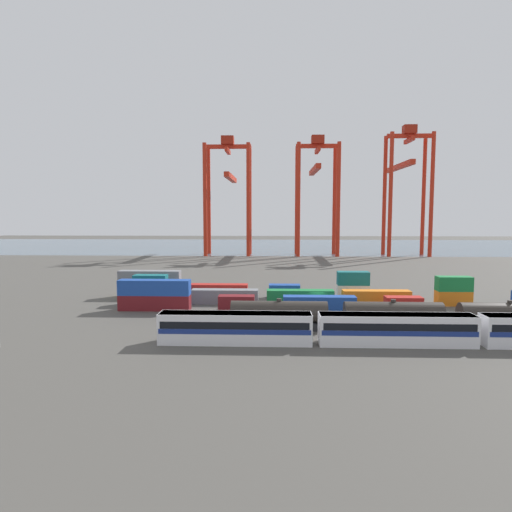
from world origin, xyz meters
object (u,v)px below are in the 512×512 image
Objects in this scene: shipping_container_9 at (376,297)px; freight_tank_row at (393,316)px; shipping_container_16 at (217,291)px; gantry_crane_west at (229,185)px; shipping_container_14 at (150,290)px; gantry_crane_central at (317,184)px; passenger_train at (396,328)px; shipping_container_5 at (151,296)px; shipping_container_17 at (284,291)px; gantry_crane_east at (406,179)px.

freight_tank_row is at bearing -95.64° from shipping_container_9.
gantry_crane_west reaches higher than shipping_container_16.
gantry_crane_central is (41.37, 92.35, 26.90)m from shipping_container_14.
passenger_train is 9.87× the size of shipping_container_5.
shipping_container_14 is 104.71m from gantry_crane_central.
shipping_container_9 and shipping_container_17 have the same top height.
shipping_container_9 is at bearing -7.99° from shipping_container_14.
gantry_crane_central is (14.84, 92.35, 26.90)m from shipping_container_17.
freight_tank_row is at bearing -73.45° from gantry_crane_west.
gantry_crane_central is at bearing 68.10° from shipping_container_5.
freight_tank_row is at bearing -24.47° from shipping_container_5.
shipping_container_5 is 0.50× the size of shipping_container_16.
passenger_train is 130.66m from gantry_crane_west.
shipping_container_9 is 108.30m from gantry_crane_east.
shipping_container_16 is 0.26× the size of gantry_crane_central.
shipping_container_5 is at bearing 180.00° from shipping_container_9.
shipping_container_16 is at bearing 139.38° from freight_tank_row.
shipping_container_14 and shipping_container_16 have the same top height.
gantry_crane_west is at bearing 110.25° from shipping_container_9.
gantry_crane_central is at bearing 65.87° from shipping_container_14.
passenger_train is at bearing -49.54° from shipping_container_16.
shipping_container_5 is (-37.87, 24.97, -0.84)m from passenger_train.
shipping_container_17 is 98.52m from gantry_crane_west.
freight_tank_row is 47.60m from shipping_container_14.
shipping_container_9 is 0.24× the size of gantry_crane_east.
shipping_container_16 is 13.27m from shipping_container_17.
shipping_container_9 and shipping_container_16 have the same top height.
passenger_train is 1.29× the size of gantry_crane_central.
gantry_crane_east is at bearing 0.13° from gantry_crane_west.
passenger_train is 9.87× the size of shipping_container_17.
shipping_container_5 is at bearing -73.14° from shipping_container_14.
shipping_container_9 is (3.22, 24.97, -0.84)m from passenger_train.
shipping_container_16 is (11.44, 6.02, 0.00)m from shipping_container_5.
shipping_container_5 is 0.13× the size of gantry_crane_west.
passenger_train is at bearing -74.97° from gantry_crane_west.
freight_tank_row is at bearing -58.57° from shipping_container_17.
shipping_container_5 is (-39.32, 17.90, -0.79)m from freight_tank_row.
gantry_crane_west is at bearing 179.31° from gantry_crane_central.
shipping_container_9 is (41.09, 0.00, 0.00)m from shipping_container_5.
shipping_container_14 is 1.00× the size of shipping_container_16.
shipping_container_5 is 109.38m from gantry_crane_central.
shipping_container_9 is at bearing 82.65° from passenger_train.
shipping_container_5 is 12.93m from shipping_container_16.
shipping_container_5 is 25.43m from shipping_container_17.
shipping_container_9 is (1.77, 17.90, -0.79)m from freight_tank_row.
shipping_container_17 is (-16.39, 6.02, 0.00)m from shipping_container_9.
freight_tank_row is 124.39m from gantry_crane_west.
shipping_container_14 is 13.27m from shipping_container_16.
shipping_container_9 is 0.26× the size of gantry_crane_central.
shipping_container_16 is 100.21m from gantry_crane_central.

